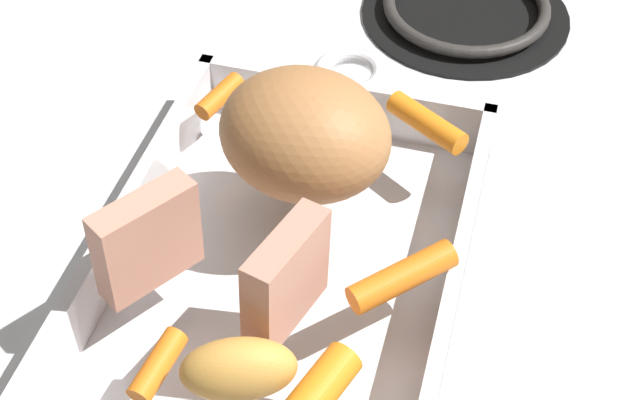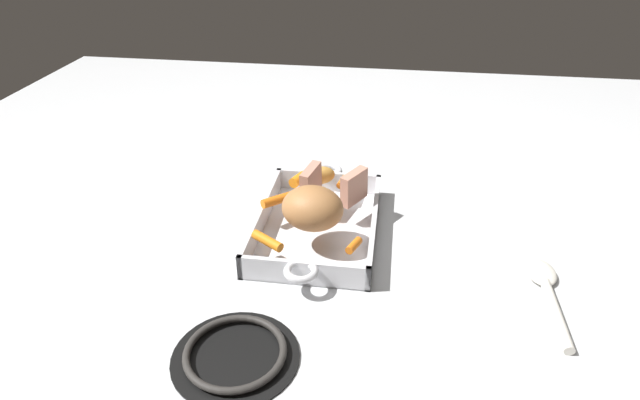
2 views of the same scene
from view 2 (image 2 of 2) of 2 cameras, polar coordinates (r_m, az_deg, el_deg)
ground_plane at (r=1.08m, az=-0.29°, el=-3.39°), size 2.23×2.23×0.00m
roasting_dish at (r=1.07m, az=-0.29°, el=-2.68°), size 0.43×0.23×0.05m
pork_roast at (r=0.98m, az=-0.83°, el=-0.88°), size 0.11×0.13×0.08m
roast_slice_thick at (r=1.08m, az=-0.96°, el=1.88°), size 0.07×0.04×0.07m
roast_slice_thin at (r=1.07m, az=3.63°, el=1.39°), size 0.07×0.05×0.07m
baby_carrot_short at (r=1.14m, az=2.38°, el=1.94°), size 0.05×0.02×0.02m
baby_carrot_center_right at (r=0.94m, az=3.61°, el=-4.82°), size 0.04×0.03×0.02m
baby_carrot_center_left at (r=1.14m, az=-2.31°, el=2.18°), size 0.05×0.04×0.02m
baby_carrot_northwest at (r=0.95m, az=-5.59°, el=-4.32°), size 0.05×0.06×0.02m
baby_carrot_northeast at (r=1.07m, az=-4.49°, el=0.03°), size 0.06×0.06×0.02m
potato_golden_large at (r=1.13m, az=-0.00°, el=2.62°), size 0.05×0.07×0.04m
stove_burner_rear at (r=0.83m, az=-8.95°, el=-15.80°), size 0.19×0.19×0.02m
serving_spoon at (r=1.00m, az=22.91°, el=-8.67°), size 0.23×0.05×0.02m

